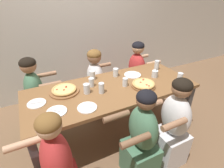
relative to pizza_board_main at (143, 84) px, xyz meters
name	(u,v)px	position (x,y,z in m)	size (l,w,h in m)	color
ground_plane	(112,135)	(-0.36, 0.14, -0.83)	(18.00, 18.00, 0.00)	brown
restaurant_back_panel	(72,6)	(-0.36, 1.64, 0.77)	(10.00, 0.06, 3.20)	silver
dining_table	(112,94)	(-0.36, 0.14, -0.12)	(2.07, 0.85, 0.80)	brown
pizza_board_main	(143,84)	(0.00, 0.00, 0.00)	(0.30, 0.30, 0.05)	brown
pizza_board_second	(64,90)	(-0.91, 0.30, 0.00)	(0.34, 0.34, 0.05)	brown
empty_plate_a	(132,75)	(0.05, 0.32, -0.02)	(0.23, 0.23, 0.02)	white
empty_plate_b	(37,103)	(-1.22, 0.19, -0.02)	(0.19, 0.19, 0.02)	white
empty_plate_c	(57,112)	(-1.06, -0.04, -0.02)	(0.20, 0.20, 0.02)	white
empty_plate_d	(87,108)	(-0.77, -0.11, -0.02)	(0.20, 0.20, 0.02)	white
cocktail_glass_blue	(155,74)	(0.29, 0.14, 0.01)	(0.08, 0.08, 0.12)	silver
drinking_glass_a	(157,65)	(0.48, 0.34, 0.04)	(0.07, 0.07, 0.14)	silver
drinking_glass_b	(125,83)	(-0.20, 0.11, 0.02)	(0.07, 0.07, 0.11)	silver
drinking_glass_c	(116,73)	(-0.18, 0.40, 0.02)	(0.07, 0.07, 0.11)	silver
drinking_glass_d	(101,89)	(-0.52, 0.09, 0.03)	(0.06, 0.06, 0.13)	silver
drinking_glass_e	(87,89)	(-0.68, 0.16, 0.03)	(0.08, 0.08, 0.12)	silver
drinking_glass_f	(91,83)	(-0.57, 0.29, 0.02)	(0.06, 0.06, 0.11)	silver
drinking_glass_g	(180,77)	(0.53, -0.08, 0.02)	(0.07, 0.07, 0.10)	silver
drinking_glass_h	(92,75)	(-0.49, 0.45, 0.03)	(0.07, 0.07, 0.12)	silver
diner_near_center	(141,141)	(-0.35, -0.50, -0.33)	(0.51, 0.40, 1.10)	#477556
diner_far_center	(96,85)	(-0.33, 0.79, -0.32)	(0.51, 0.40, 1.09)	silver
diner_far_left	(37,98)	(-1.22, 0.79, -0.31)	(0.51, 0.40, 1.12)	#477556
diner_near_midright	(173,127)	(0.07, -0.50, -0.31)	(0.51, 0.40, 1.12)	silver
diner_far_right	(136,75)	(0.44, 0.79, -0.31)	(0.51, 0.40, 1.11)	#B22D2D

